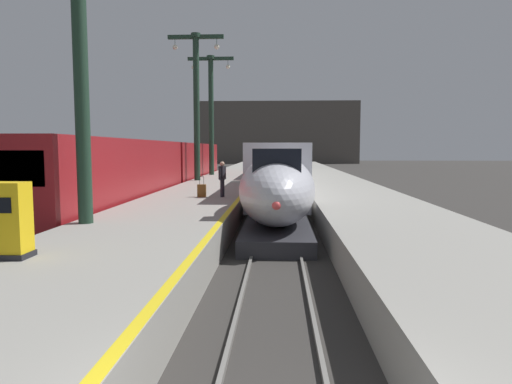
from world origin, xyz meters
TOP-DOWN VIEW (x-y plane):
  - platform_left at (-4.05, 24.75)m, footprint 4.80×110.00m
  - platform_right at (4.05, 24.75)m, footprint 4.80×110.00m
  - platform_left_safety_stripe at (-1.77, 24.75)m, footprint 0.20×107.80m
  - rail_main_left at (-0.75, 27.50)m, footprint 0.08×110.00m
  - rail_main_right at (0.75, 27.50)m, footprint 0.08×110.00m
  - rail_secondary_left at (-8.85, 27.50)m, footprint 0.08×110.00m
  - rail_secondary_right at (-7.35, 27.50)m, footprint 0.08×110.00m
  - highspeed_train_main at (0.00, 28.78)m, footprint 2.92×38.61m
  - regional_train_adjacent at (-8.10, 28.17)m, footprint 2.85×36.60m
  - station_column_mid at (-5.90, 10.38)m, footprint 4.00×0.68m
  - station_column_far at (-5.90, 30.03)m, footprint 4.00×0.68m
  - station_column_distant at (-5.90, 37.24)m, footprint 4.00×0.68m
  - passenger_near_edge at (-2.62, 18.34)m, footprint 0.33×0.55m
  - rolling_suitcase at (-3.61, 18.33)m, footprint 0.40×0.22m
  - ticket_machine_yellow at (-5.55, 5.80)m, footprint 0.76×0.62m
  - terminus_back_wall at (0.00, 102.00)m, footprint 36.00×2.00m

SIDE VIEW (x-z plane):
  - rail_main_left at x=-0.75m, z-range 0.00..0.12m
  - rail_main_right at x=0.75m, z-range 0.00..0.12m
  - rail_secondary_left at x=-8.85m, z-range 0.00..0.12m
  - rail_secondary_right at x=-7.35m, z-range 0.00..0.12m
  - platform_left at x=-4.05m, z-range 0.00..1.05m
  - platform_right at x=4.05m, z-range 0.00..1.05m
  - platform_left_safety_stripe at x=-1.77m, z-range 1.05..1.06m
  - rolling_suitcase at x=-3.61m, z-range 0.86..1.85m
  - ticket_machine_yellow at x=-5.55m, z-range 0.99..2.59m
  - highspeed_train_main at x=0.00m, z-range 0.12..3.72m
  - passenger_near_edge at x=-2.62m, z-range 1.19..2.88m
  - regional_train_adjacent at x=-8.10m, z-range 0.23..4.03m
  - station_column_mid at x=-5.90m, z-range 1.98..11.04m
  - terminus_back_wall at x=0.00m, z-range 0.00..14.00m
  - station_column_distant at x=-5.90m, z-range 2.02..12.34m
  - station_column_far at x=-5.90m, z-range 2.02..12.49m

